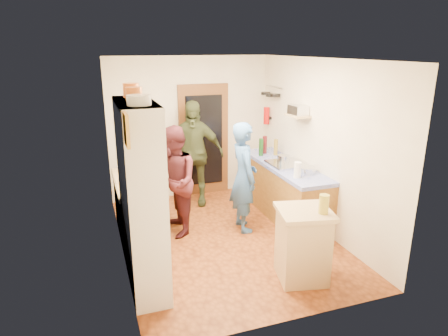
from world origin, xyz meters
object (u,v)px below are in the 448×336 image
hutch_body (142,198)px  person_hob (246,177)px  island_base (302,246)px  person_back (193,154)px  person_left (175,181)px  right_counter_base (283,191)px

hutch_body → person_hob: 1.99m
island_base → person_back: 2.93m
person_back → hutch_body: bearing=-100.1°
hutch_body → person_hob: hutch_body is taller
person_left → person_back: size_ratio=0.89×
island_base → person_hob: bearing=94.7°
right_counter_base → island_base: (-0.68, -1.82, 0.01)m
hutch_body → person_left: bearing=62.4°
hutch_body → person_back: size_ratio=1.17×
right_counter_base → person_left: bearing=-178.5°
right_counter_base → hutch_body: bearing=-152.5°
person_left → person_hob: bearing=75.1°
right_counter_base → island_base: island_base is taller
person_hob → person_back: 1.39m
island_base → person_back: bearing=102.2°
hutch_body → person_hob: bearing=30.5°
hutch_body → right_counter_base: (2.50, 1.30, -0.68)m
island_base → person_back: person_back is taller
island_base → person_left: size_ratio=0.52×
person_back → right_counter_base: bearing=-20.2°
right_counter_base → person_hob: size_ratio=1.30×
hutch_body → island_base: hutch_body is taller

